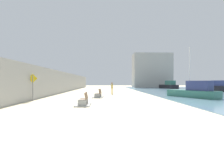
# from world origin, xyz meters

# --- Properties ---
(ground_plane) EXTENTS (120.00, 120.00, 0.00)m
(ground_plane) POSITION_xyz_m (0.00, 18.00, 0.00)
(ground_plane) COLOR beige
(seawall) EXTENTS (0.80, 64.00, 3.42)m
(seawall) POSITION_xyz_m (-7.50, 18.00, 1.71)
(seawall) COLOR #9E9E99
(seawall) RESTS_ON ground
(bench_near) EXTENTS (1.16, 2.13, 0.98)m
(bench_near) POSITION_xyz_m (-1.78, 3.67, 0.23)
(bench_near) COLOR #9E9E99
(bench_near) RESTS_ON ground
(bench_far) EXTENTS (1.28, 2.19, 0.98)m
(bench_far) POSITION_xyz_m (-0.98, 10.23, 0.23)
(bench_far) COLOR #9E9E99
(bench_far) RESTS_ON ground
(person_walking) EXTENTS (0.27, 0.51, 1.71)m
(person_walking) POSITION_xyz_m (0.73, 14.89, 1.00)
(person_walking) COLOR gold
(person_walking) RESTS_ON ground
(boat_distant) EXTENTS (3.50, 6.56, 2.00)m
(boat_distant) POSITION_xyz_m (20.32, 21.95, 0.77)
(boat_distant) COLOR black
(boat_distant) RESTS_ON water_bay
(boat_nearest) EXTENTS (4.11, 5.81, 5.68)m
(boat_nearest) POSITION_xyz_m (9.63, 9.44, 0.72)
(boat_nearest) COLOR #337060
(boat_nearest) RESTS_ON water_bay
(boat_mid_bay) EXTENTS (2.91, 7.57, 2.08)m
(boat_mid_bay) POSITION_xyz_m (16.69, 36.56, 0.80)
(boat_mid_bay) COLOR black
(boat_mid_bay) RESTS_ON water_bay
(pedestrian_sign) EXTENTS (0.85, 0.08, 2.51)m
(pedestrian_sign) POSITION_xyz_m (-6.90, 6.89, 1.56)
(pedestrian_sign) COLOR slate
(pedestrian_sign) RESTS_ON ground
(harbor_building) EXTENTS (12.00, 6.00, 10.78)m
(harbor_building) POSITION_xyz_m (14.53, 46.00, 5.39)
(harbor_building) COLOR #9E9E99
(harbor_building) RESTS_ON ground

